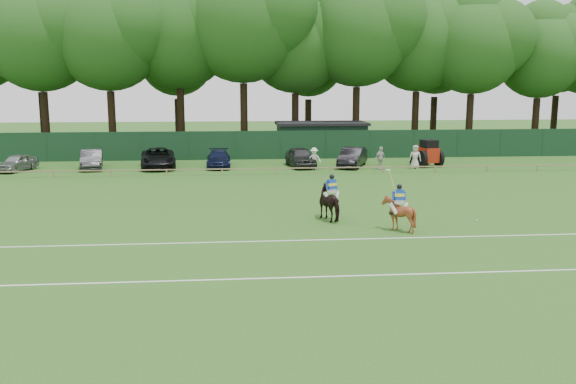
{
  "coord_description": "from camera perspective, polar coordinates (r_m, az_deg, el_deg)",
  "views": [
    {
      "loc": [
        -2.1,
        -26.22,
        6.72
      ],
      "look_at": [
        0.5,
        3.0,
        1.4
      ],
      "focal_mm": 38.0,
      "sensor_mm": 36.0,
      "label": 1
    }
  ],
  "objects": [
    {
      "name": "sedan_silver",
      "position": [
        50.84,
        -24.02,
        2.53
      ],
      "size": [
        2.64,
        4.1,
        1.3
      ],
      "primitive_type": "imported",
      "rotation": [
        0.0,
        0.0,
        -0.32
      ],
      "color": "#95989A",
      "rests_on": "ground"
    },
    {
      "name": "perimeter_fence",
      "position": [
        53.55,
        -2.82,
        4.4
      ],
      "size": [
        92.08,
        0.08,
        2.5
      ],
      "color": "#14351E",
      "rests_on": "ground"
    },
    {
      "name": "tractor",
      "position": [
        50.37,
        12.89,
        3.52
      ],
      "size": [
        2.26,
        2.89,
        2.15
      ],
      "rotation": [
        0.0,
        0.0,
        0.24
      ],
      "color": "#A4210F",
      "rests_on": "ground"
    },
    {
      "name": "horse_dark",
      "position": [
        30.02,
        4.09,
        -1.0
      ],
      "size": [
        1.64,
        2.25,
        1.73
      ],
      "primitive_type": "imported",
      "rotation": [
        0.0,
        0.0,
        3.53
      ],
      "color": "black",
      "rests_on": "ground"
    },
    {
      "name": "spectator_mid",
      "position": [
        47.86,
        8.65,
        3.16
      ],
      "size": [
        1.11,
        0.91,
        1.77
      ],
      "primitive_type": "imported",
      "rotation": [
        0.0,
        0.0,
        0.55
      ],
      "color": "beige",
      "rests_on": "ground"
    },
    {
      "name": "estate_black",
      "position": [
        49.11,
        6.05,
        3.26
      ],
      "size": [
        3.28,
        4.94,
        1.54
      ],
      "primitive_type": "imported",
      "rotation": [
        0.0,
        0.0,
        -0.39
      ],
      "color": "black",
      "rests_on": "ground"
    },
    {
      "name": "hatch_grey",
      "position": [
        48.78,
        1.18,
        3.29
      ],
      "size": [
        2.4,
        4.81,
        1.57
      ],
      "primitive_type": "imported",
      "rotation": [
        0.0,
        0.0,
        0.12
      ],
      "color": "#2E2F31",
      "rests_on": "ground"
    },
    {
      "name": "spectator_left",
      "position": [
        47.11,
        2.46,
        3.12
      ],
      "size": [
        1.26,
        0.97,
        1.72
      ],
      "primitive_type": "imported",
      "rotation": [
        0.0,
        0.0,
        -0.34
      ],
      "color": "silver",
      "rests_on": "ground"
    },
    {
      "name": "sedan_navy",
      "position": [
        48.85,
        -6.5,
        3.09
      ],
      "size": [
        1.92,
        4.61,
        1.33
      ],
      "primitive_type": "imported",
      "rotation": [
        0.0,
        0.0,
        0.01
      ],
      "color": "#101634",
      "rests_on": "ground"
    },
    {
      "name": "polo_ball",
      "position": [
        31.18,
        17.24,
        -2.56
      ],
      "size": [
        0.09,
        0.09,
        0.09
      ],
      "primitive_type": "sphere",
      "color": "silver",
      "rests_on": "ground"
    },
    {
      "name": "rider_dark",
      "position": [
        29.87,
        4.12,
        0.43
      ],
      "size": [
        0.91,
        0.56,
        1.41
      ],
      "rotation": [
        0.0,
        0.0,
        3.53
      ],
      "color": "silver",
      "rests_on": "ground"
    },
    {
      "name": "ground",
      "position": [
        27.15,
        -0.49,
        -4.05
      ],
      "size": [
        160.0,
        160.0,
        0.0
      ],
      "primitive_type": "plane",
      "color": "#1E4C14",
      "rests_on": "ground"
    },
    {
      "name": "pitch_rail",
      "position": [
        44.72,
        -2.34,
        2.2
      ],
      "size": [
        62.1,
        0.1,
        0.5
      ],
      "color": "#997F5B",
      "rests_on": "ground"
    },
    {
      "name": "utility_shed",
      "position": [
        57.04,
        3.11,
        5.05
      ],
      "size": [
        8.4,
        4.4,
        3.04
      ],
      "color": "#14331E",
      "rests_on": "ground"
    },
    {
      "name": "tree_row",
      "position": [
        61.73,
        -1.25,
        4.02
      ],
      "size": [
        96.0,
        12.0,
        21.0
      ],
      "primitive_type": null,
      "color": "#26561C",
      "rests_on": "ground"
    },
    {
      "name": "suv_black",
      "position": [
        49.23,
        -12.06,
        3.12
      ],
      "size": [
        3.3,
        5.91,
        1.56
      ],
      "primitive_type": "imported",
      "rotation": [
        0.0,
        0.0,
        0.13
      ],
      "color": "black",
      "rests_on": "ground"
    },
    {
      "name": "rider_chestnut",
      "position": [
        28.07,
        10.35,
        -0.55
      ],
      "size": [
        0.94,
        0.58,
        2.05
      ],
      "rotation": [
        0.0,
        0.0,
        3.13
      ],
      "color": "silver",
      "rests_on": "ground"
    },
    {
      "name": "pitch_lines",
      "position": [
        23.79,
        0.19,
        -6.12
      ],
      "size": [
        60.0,
        5.1,
        0.01
      ],
      "color": "silver",
      "rests_on": "ground"
    },
    {
      "name": "spectator_right",
      "position": [
        48.82,
        11.81,
        3.24
      ],
      "size": [
        1.01,
        0.77,
        1.84
      ],
      "primitive_type": "imported",
      "rotation": [
        0.0,
        0.0,
        -0.22
      ],
      "color": "beige",
      "rests_on": "ground"
    },
    {
      "name": "sedan_grey",
      "position": [
        50.11,
        -17.9,
        2.94
      ],
      "size": [
        2.42,
        4.78,
        1.5
      ],
      "primitive_type": "imported",
      "rotation": [
        0.0,
        0.0,
        0.19
      ],
      "color": "#2D2D2F",
      "rests_on": "ground"
    },
    {
      "name": "horse_chestnut",
      "position": [
        28.23,
        10.3,
        -2.0
      ],
      "size": [
        1.3,
        1.46,
        1.59
      ],
      "primitive_type": "imported",
      "rotation": [
        0.0,
        0.0,
        3.13
      ],
      "color": "brown",
      "rests_on": "ground"
    }
  ]
}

